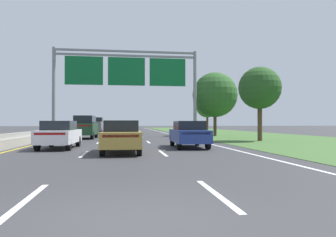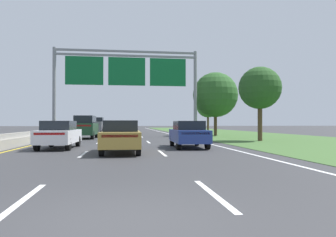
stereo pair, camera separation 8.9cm
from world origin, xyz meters
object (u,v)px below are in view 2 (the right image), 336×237
Objects in this scene: car_darkgreen_left_lane_suv at (85,127)px; roadside_tree_mid at (215,95)px; pickup_truck_grey at (96,126)px; car_blue_right_lane_sedan at (188,134)px; roadside_tree_far at (208,106)px; car_red_centre_lane_sedan at (122,127)px; roadside_tree_near at (260,88)px; car_white_left_lane_sedan at (59,134)px; overhead_sign_gantry at (127,75)px; car_gold_centre_lane_sedan at (121,136)px.

car_darkgreen_left_lane_suv is 0.65× the size of roadside_tree_mid.
car_blue_right_lane_sedan is (7.55, -25.82, -0.26)m from pickup_truck_grey.
roadside_tree_far is at bearing 77.88° from roadside_tree_mid.
car_red_centre_lane_sedan is 0.74× the size of roadside_tree_near.
car_white_left_lane_sedan is 0.61× the size of roadside_tree_mid.
overhead_sign_gantry is 3.41× the size of car_gold_centre_lane_sedan.
car_gold_centre_lane_sedan is at bearing -171.24° from pickup_truck_grey.
roadside_tree_near is at bearing -96.68° from roadside_tree_far.
pickup_truck_grey is at bearing 2.47° from car_darkgreen_left_lane_suv.
roadside_tree_near reaches higher than car_blue_right_lane_sedan.
roadside_tree_far is at bearing -35.82° from car_darkgreen_left_lane_suv.
car_darkgreen_left_lane_suv is 1.07× the size of car_white_left_lane_sedan.
car_blue_right_lane_sedan is (3.52, -15.26, -5.68)m from overhead_sign_gantry.
car_darkgreen_left_lane_suv is 15.17m from car_gold_centre_lane_sedan.
car_white_left_lane_sedan is at bearing -178.17° from pickup_truck_grey.
roadside_tree_mid is at bearing -19.56° from car_blue_right_lane_sedan.
roadside_tree_far reaches higher than roadside_tree_near.
car_darkgreen_left_lane_suv is 0.75× the size of roadside_tree_far.
car_blue_right_lane_sedan is 36.77m from roadside_tree_far.
car_blue_right_lane_sedan is 9.75m from roadside_tree_near.
car_gold_centre_lane_sedan is at bearing -130.95° from car_white_left_lane_sedan.
pickup_truck_grey is 24.91m from roadside_tree_near.
roadside_tree_far is (17.88, 34.83, 3.52)m from car_white_left_lane_sedan.
car_gold_centre_lane_sedan is 0.74× the size of roadside_tree_near.
car_darkgreen_left_lane_suv is 15.85m from roadside_tree_near.
pickup_truck_grey is 1.23× the size of car_gold_centre_lane_sedan.
car_white_left_lane_sedan is at bearing -104.69° from overhead_sign_gantry.
car_darkgreen_left_lane_suv reaches higher than car_blue_right_lane_sedan.
overhead_sign_gantry is at bearing -169.43° from roadside_tree_mid.
roadside_tree_near is at bearing -111.04° from car_darkgreen_left_lane_suv.
car_white_left_lane_sedan is 0.75× the size of roadside_tree_near.
roadside_tree_mid reaches higher than roadside_tree_far.
roadside_tree_near is (14.46, 5.60, 3.42)m from car_white_left_lane_sedan.
car_darkgreen_left_lane_suv reaches higher than car_white_left_lane_sedan.
pickup_truck_grey is 0.75× the size of roadside_tree_mid.
car_gold_centre_lane_sedan is (3.51, -3.22, 0.00)m from car_white_left_lane_sedan.
pickup_truck_grey reaches higher than car_blue_right_lane_sedan.
roadside_tree_far is at bearing 54.86° from overhead_sign_gantry.
overhead_sign_gantry is 16.52m from car_white_left_lane_sedan.
overhead_sign_gantry is 3.17× the size of car_darkgreen_left_lane_suv.
pickup_truck_grey is 26.90m from car_blue_right_lane_sedan.
car_white_left_lane_sedan is at bearing -129.72° from roadside_tree_mid.
roadside_tree_far is (17.76, 23.26, 3.24)m from car_darkgreen_left_lane_suv.
roadside_tree_near reaches higher than car_white_left_lane_sedan.
roadside_tree_near is (7.01, 5.86, 3.42)m from car_blue_right_lane_sedan.
car_white_left_lane_sedan is (-3.93, -15.00, -5.68)m from overhead_sign_gantry.
overhead_sign_gantry is at bearing -46.43° from car_darkgreen_left_lane_suv.
roadside_tree_far reaches higher than car_darkgreen_left_lane_suv.
car_blue_right_lane_sedan is at bearing -146.65° from car_darkgreen_left_lane_suv.
car_white_left_lane_sedan is at bearing 173.16° from car_red_centre_lane_sedan.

